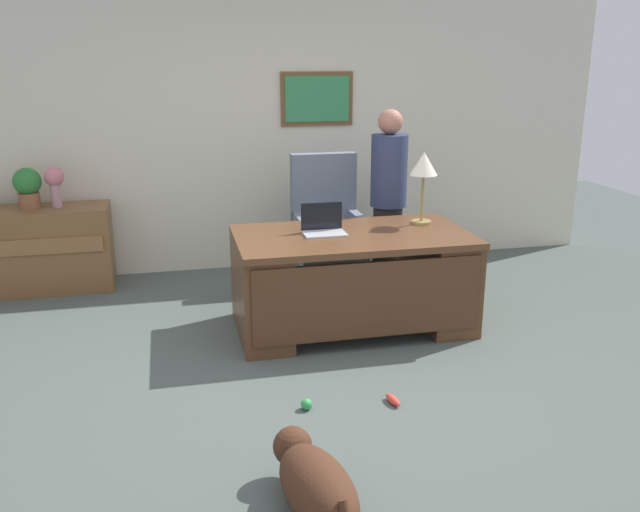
# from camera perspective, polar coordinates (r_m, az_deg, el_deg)

# --- Properties ---
(ground_plane) EXTENTS (12.00, 12.00, 0.00)m
(ground_plane) POSITION_cam_1_polar(r_m,az_deg,el_deg) (4.62, -0.33, -10.08)
(ground_plane) COLOR #4C5651
(back_wall) EXTENTS (7.00, 0.16, 2.70)m
(back_wall) POSITION_cam_1_polar(r_m,az_deg,el_deg) (6.72, -5.19, 10.45)
(back_wall) COLOR beige
(back_wall) RESTS_ON ground_plane
(desk) EXTENTS (1.79, 0.99, 0.76)m
(desk) POSITION_cam_1_polar(r_m,az_deg,el_deg) (5.25, 2.79, -1.85)
(desk) COLOR brown
(desk) RESTS_ON ground_plane
(credenza) EXTENTS (1.45, 0.50, 0.76)m
(credenza) POSITION_cam_1_polar(r_m,az_deg,el_deg) (6.62, -23.30, 0.46)
(credenza) COLOR brown
(credenza) RESTS_ON ground_plane
(armchair) EXTENTS (0.60, 0.59, 1.20)m
(armchair) POSITION_cam_1_polar(r_m,az_deg,el_deg) (6.21, 0.61, 2.21)
(armchair) COLOR slate
(armchair) RESTS_ON ground_plane
(person_standing) EXTENTS (0.32, 0.32, 1.62)m
(person_standing) POSITION_cam_1_polar(r_m,az_deg,el_deg) (6.05, 5.74, 4.74)
(person_standing) COLOR #262323
(person_standing) RESTS_ON ground_plane
(dog_lying) EXTENTS (0.42, 0.80, 0.30)m
(dog_lying) POSITION_cam_1_polar(r_m,az_deg,el_deg) (3.35, -0.44, -18.52)
(dog_lying) COLOR #472819
(dog_lying) RESTS_ON ground_plane
(laptop) EXTENTS (0.32, 0.22, 0.22)m
(laptop) POSITION_cam_1_polar(r_m,az_deg,el_deg) (5.17, 0.27, 2.54)
(laptop) COLOR #B2B5BA
(laptop) RESTS_ON desk
(desk_lamp) EXTENTS (0.22, 0.22, 0.58)m
(desk_lamp) POSITION_cam_1_polar(r_m,az_deg,el_deg) (5.44, 8.69, 7.29)
(desk_lamp) COLOR #9E8447
(desk_lamp) RESTS_ON desk
(vase_with_flowers) EXTENTS (0.17, 0.17, 0.36)m
(vase_with_flowers) POSITION_cam_1_polar(r_m,az_deg,el_deg) (6.44, -21.37, 5.83)
(vase_with_flowers) COLOR #B28691
(vase_with_flowers) RESTS_ON credenza
(potted_plant) EXTENTS (0.24, 0.24, 0.36)m
(potted_plant) POSITION_cam_1_polar(r_m,az_deg,el_deg) (6.49, -23.33, 5.41)
(potted_plant) COLOR brown
(potted_plant) RESTS_ON credenza
(dog_toy_ball) EXTENTS (0.07, 0.07, 0.07)m
(dog_toy_ball) POSITION_cam_1_polar(r_m,az_deg,el_deg) (4.22, -1.14, -12.33)
(dog_toy_ball) COLOR green
(dog_toy_ball) RESTS_ON ground_plane
(dog_toy_plush) EXTENTS (0.08, 0.16, 0.05)m
(dog_toy_plush) POSITION_cam_1_polar(r_m,az_deg,el_deg) (4.31, 6.12, -11.91)
(dog_toy_plush) COLOR #E53F33
(dog_toy_plush) RESTS_ON ground_plane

